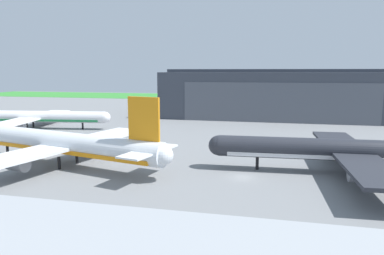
{
  "coord_description": "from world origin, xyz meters",
  "views": [
    {
      "loc": [
        4.74,
        -58.99,
        17.84
      ],
      "look_at": [
        -14.19,
        23.51,
        4.45
      ],
      "focal_mm": 33.43,
      "sensor_mm": 36.0,
      "label": 1
    }
  ],
  "objects_px": {
    "maintenance_hangar": "(278,94)",
    "airliner_near_left": "(60,143)",
    "airliner_near_right": "(347,151)",
    "airliner_far_right": "(34,117)"
  },
  "relations": [
    {
      "from": "maintenance_hangar",
      "to": "airliner_near_left",
      "type": "distance_m",
      "value": 93.56
    },
    {
      "from": "airliner_near_right",
      "to": "airliner_near_left",
      "type": "xyz_separation_m",
      "value": [
        -52.05,
        -5.92,
        0.14
      ]
    },
    {
      "from": "airliner_far_right",
      "to": "airliner_near_left",
      "type": "xyz_separation_m",
      "value": [
        33.61,
        -37.7,
        0.58
      ]
    },
    {
      "from": "maintenance_hangar",
      "to": "airliner_near_right",
      "type": "height_order",
      "value": "maintenance_hangar"
    },
    {
      "from": "maintenance_hangar",
      "to": "airliner_near_left",
      "type": "xyz_separation_m",
      "value": [
        -40.69,
        -84.12,
        -4.6
      ]
    },
    {
      "from": "airliner_far_right",
      "to": "airliner_near_right",
      "type": "bearing_deg",
      "value": -20.36
    },
    {
      "from": "airliner_near_right",
      "to": "airliner_near_left",
      "type": "distance_m",
      "value": 52.38
    },
    {
      "from": "maintenance_hangar",
      "to": "airliner_near_right",
      "type": "bearing_deg",
      "value": -81.74
    },
    {
      "from": "airliner_near_right",
      "to": "airliner_far_right",
      "type": "bearing_deg",
      "value": 159.64
    },
    {
      "from": "airliner_near_right",
      "to": "airliner_near_left",
      "type": "bearing_deg",
      "value": -173.52
    }
  ]
}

